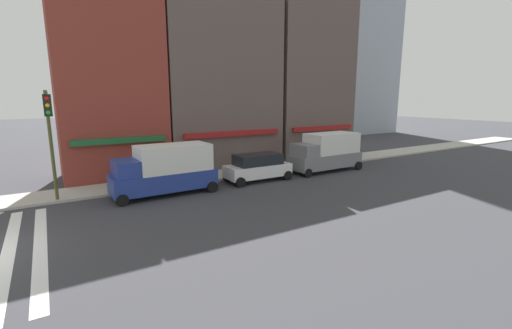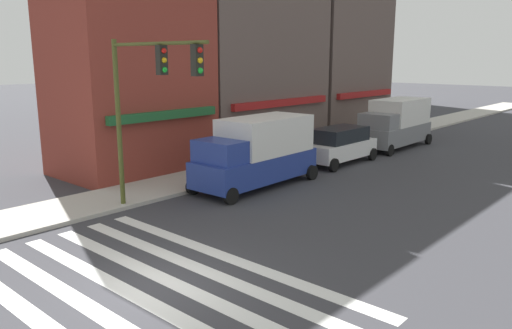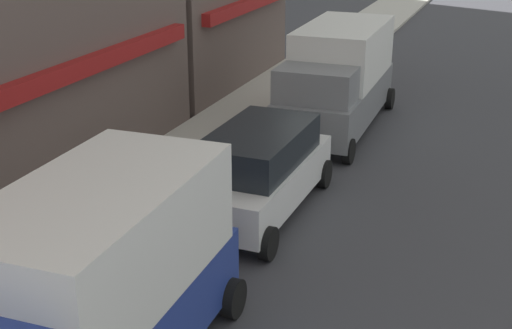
{
  "view_description": "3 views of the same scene",
  "coord_description": "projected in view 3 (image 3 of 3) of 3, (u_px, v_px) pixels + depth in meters",
  "views": [
    {
      "loc": [
        3.28,
        -15.5,
        5.84
      ],
      "look_at": [
        15.68,
        4.7,
        1.2
      ],
      "focal_mm": 24.0,
      "sensor_mm": 36.0,
      "label": 1
    },
    {
      "loc": [
        -6.81,
        -9.57,
        5.6
      ],
      "look_at": [
        9.13,
        4.7,
        1.0
      ],
      "focal_mm": 35.0,
      "sensor_mm": 36.0,
      "label": 2
    },
    {
      "loc": [
        2.35,
        -0.5,
        6.74
      ],
      "look_at": [
        15.68,
        4.7,
        1.2
      ],
      "focal_mm": 50.0,
      "sensor_mm": 36.0,
      "label": 3
    }
  ],
  "objects": [
    {
      "name": "box_truck_blue",
      "position": [
        82.0,
        299.0,
        9.59
      ],
      "size": [
        6.25,
        2.42,
        3.04
      ],
      "rotation": [
        0.0,
        0.0,
        0.03
      ],
      "color": "navy",
      "rests_on": "ground_plane"
    },
    {
      "name": "box_truck_grey",
      "position": [
        338.0,
        77.0,
        20.98
      ],
      "size": [
        6.24,
        2.42,
        3.04
      ],
      "rotation": [
        0.0,
        0.0,
        0.02
      ],
      "color": "slate",
      "rests_on": "ground_plane"
    },
    {
      "name": "suv_white",
      "position": [
        259.0,
        169.0,
        15.54
      ],
      "size": [
        4.73,
        2.12,
        1.94
      ],
      "rotation": [
        0.0,
        0.0,
        -0.01
      ],
      "color": "white",
      "rests_on": "ground_plane"
    }
  ]
}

